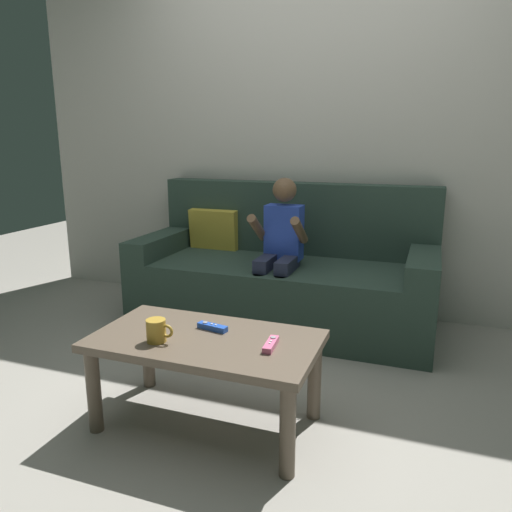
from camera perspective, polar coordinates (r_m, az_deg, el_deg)
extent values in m
plane|color=#9E998E|center=(2.43, -1.92, -16.45)|extent=(8.79, 8.79, 0.00)
cube|color=beige|center=(3.50, 7.16, 14.06)|extent=(4.39, 0.05, 2.50)
cube|color=#2D4238|center=(3.25, 2.98, -4.38)|extent=(1.93, 0.80, 0.43)
cube|color=#2D4238|center=(3.44, 4.65, 4.45)|extent=(1.93, 0.16, 0.49)
cube|color=#2D4238|center=(3.53, -10.68, 1.55)|extent=(0.18, 0.80, 0.14)
cube|color=#2D4238|center=(3.05, 18.99, -0.87)|extent=(0.18, 0.80, 0.14)
cube|color=gold|center=(3.59, -4.78, 3.17)|extent=(0.36, 0.15, 0.30)
cylinder|color=#282D47|center=(2.97, 0.34, -6.11)|extent=(0.08, 0.08, 0.43)
cylinder|color=#282D47|center=(2.94, 2.81, -6.40)|extent=(0.08, 0.08, 0.43)
cube|color=#282D47|center=(3.03, 1.25, -0.84)|extent=(0.09, 0.28, 0.09)
cube|color=#282D47|center=(2.99, 3.67, -1.05)|extent=(0.09, 0.28, 0.09)
cube|color=blue|center=(3.10, 3.28, 2.77)|extent=(0.23, 0.13, 0.35)
cylinder|color=brown|center=(3.02, 0.16, 3.31)|extent=(0.06, 0.25, 0.20)
cylinder|color=brown|center=(2.94, 5.07, 2.97)|extent=(0.06, 0.25, 0.20)
sphere|color=brown|center=(3.06, 3.35, 7.69)|extent=(0.15, 0.15, 0.15)
cube|color=brown|center=(2.09, -5.89, -9.80)|extent=(0.95, 0.52, 0.04)
cylinder|color=brown|center=(2.23, -18.36, -14.65)|extent=(0.06, 0.06, 0.37)
cylinder|color=brown|center=(1.88, 3.69, -19.66)|extent=(0.06, 0.06, 0.37)
cylinder|color=brown|center=(2.53, -12.46, -10.75)|extent=(0.06, 0.06, 0.37)
cylinder|color=brown|center=(2.23, 6.82, -14.04)|extent=(0.06, 0.06, 0.37)
cube|color=blue|center=(2.15, -5.09, -8.25)|extent=(0.14, 0.06, 0.02)
cylinder|color=#99999E|center=(2.17, -5.94, -7.70)|extent=(0.02, 0.02, 0.00)
cylinder|color=silver|center=(2.15, -5.17, -7.89)|extent=(0.01, 0.01, 0.00)
cylinder|color=silver|center=(2.14, -4.71, -8.00)|extent=(0.01, 0.01, 0.00)
cube|color=pink|center=(1.98, 1.74, -10.25)|extent=(0.05, 0.14, 0.02)
cylinder|color=#99999E|center=(2.01, 2.01, -9.45)|extent=(0.02, 0.02, 0.00)
cylinder|color=silver|center=(1.98, 1.76, -9.85)|extent=(0.01, 0.01, 0.00)
cylinder|color=silver|center=(1.96, 1.61, -10.09)|extent=(0.01, 0.01, 0.00)
cylinder|color=#B78C2D|center=(2.06, -11.54, -8.50)|extent=(0.08, 0.08, 0.09)
torus|color=#B78C2D|center=(2.03, -10.33, -8.60)|extent=(0.06, 0.01, 0.06)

